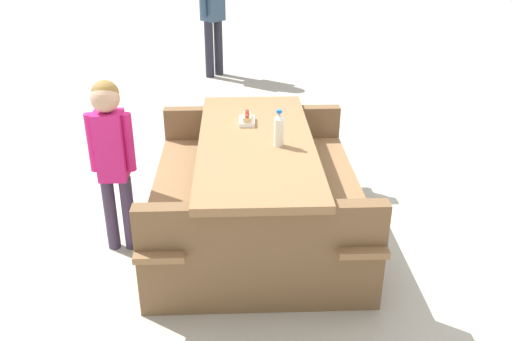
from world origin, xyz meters
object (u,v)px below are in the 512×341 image
picnic_table (256,181)px  soda_bottle (279,129)px  hotdog_tray (247,119)px  child_in_coat (111,146)px

picnic_table → soda_bottle: bearing=-144.6°
soda_bottle → hotdog_tray: (0.45, 0.04, -0.08)m
picnic_table → child_in_coat: 0.99m
soda_bottle → picnic_table: bearing=35.4°
hotdog_tray → child_in_coat: 0.97m
hotdog_tray → soda_bottle: bearing=-174.4°
soda_bottle → child_in_coat: bearing=70.2°
child_in_coat → hotdog_tray: bearing=-84.9°
picnic_table → soda_bottle: size_ratio=8.94×
picnic_table → hotdog_tray: 0.46m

